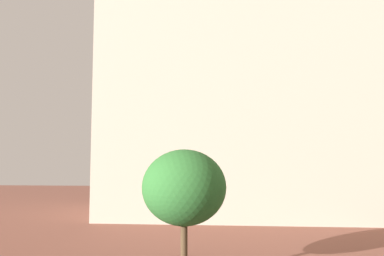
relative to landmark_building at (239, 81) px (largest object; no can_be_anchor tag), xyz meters
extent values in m
cube|color=#B2A893|center=(-0.04, 0.25, -2.09)|extent=(23.22, 12.52, 19.84)
cube|color=#B2A893|center=(0.28, 0.25, 3.80)|extent=(5.68, 5.68, 31.61)
cylinder|color=#B2A893|center=(-10.15, -4.51, 0.09)|extent=(2.80, 2.80, 24.20)
cylinder|color=#B2A893|center=(10.07, -4.51, 0.00)|extent=(2.80, 2.80, 24.01)
cylinder|color=#4C3823|center=(-3.04, -18.97, -10.85)|extent=(0.28, 0.28, 2.32)
ellipsoid|color=#2D6B2D|center=(-3.04, -18.97, -8.32)|extent=(3.41, 3.41, 3.07)
camera|label=1|loc=(-1.43, -34.27, -7.24)|focal=35.25mm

